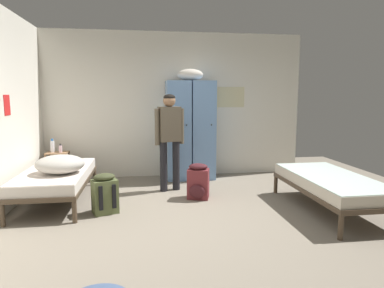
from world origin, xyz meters
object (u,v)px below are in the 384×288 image
(shelf_unit, at_px, (58,164))
(bed_right, at_px, (331,184))
(backpack_maroon, at_px, (198,182))
(locker_bank, at_px, (190,128))
(person_traveler, at_px, (170,133))
(water_bottle, at_px, (52,146))
(bed_left_rear, at_px, (56,177))
(lotion_bottle, at_px, (60,149))
(bedding_heap, at_px, (60,164))
(backpack_olive, at_px, (105,194))

(shelf_unit, distance_m, bed_right, 4.59)
(bed_right, relative_size, backpack_maroon, 3.45)
(locker_bank, height_order, bed_right, locker_bank)
(person_traveler, distance_m, water_bottle, 2.22)
(bed_left_rear, relative_size, person_traveler, 1.18)
(water_bottle, bearing_deg, bed_right, -26.92)
(person_traveler, xyz_separation_m, water_bottle, (-2.05, 0.79, -0.29))
(bed_left_rear, height_order, backpack_maroon, backpack_maroon)
(person_traveler, height_order, lotion_bottle, person_traveler)
(lotion_bottle, bearing_deg, bed_right, -27.10)
(shelf_unit, height_order, bed_left_rear, shelf_unit)
(shelf_unit, xyz_separation_m, backpack_maroon, (2.36, -1.29, -0.09))
(person_traveler, bearing_deg, bed_right, -32.11)
(locker_bank, relative_size, lotion_bottle, 13.26)
(bedding_heap, bearing_deg, locker_bank, 34.51)
(bedding_heap, height_order, water_bottle, water_bottle)
(shelf_unit, bearing_deg, lotion_bottle, -29.74)
(bed_left_rear, bearing_deg, lotion_bottle, 99.21)
(water_bottle, distance_m, lotion_bottle, 0.17)
(bed_right, distance_m, water_bottle, 4.68)
(bed_right, height_order, backpack_maroon, backpack_maroon)
(bedding_heap, bearing_deg, bed_left_rear, 116.52)
(shelf_unit, relative_size, water_bottle, 2.35)
(backpack_olive, bearing_deg, bed_left_rear, 141.97)
(locker_bank, xyz_separation_m, backpack_olive, (-1.42, -1.77, -0.71))
(bed_left_rear, bearing_deg, locker_bank, 28.40)
(bedding_heap, height_order, backpack_olive, bedding_heap)
(bed_right, relative_size, bedding_heap, 2.84)
(bed_left_rear, bearing_deg, shelf_unit, 102.26)
(lotion_bottle, bearing_deg, bedding_heap, -77.50)
(bed_right, bearing_deg, locker_bank, 127.97)
(backpack_olive, height_order, backpack_maroon, same)
(bed_left_rear, relative_size, bedding_heap, 2.84)
(bedding_heap, distance_m, water_bottle, 1.48)
(lotion_bottle, relative_size, backpack_maroon, 0.28)
(bed_left_rear, bearing_deg, backpack_olive, -38.03)
(water_bottle, bearing_deg, bedding_heap, -72.32)
(bedding_heap, bearing_deg, backpack_maroon, 2.76)
(backpack_olive, bearing_deg, shelf_unit, 120.02)
(person_traveler, relative_size, water_bottle, 6.60)
(water_bottle, height_order, backpack_olive, water_bottle)
(bedding_heap, distance_m, lotion_bottle, 1.38)
(shelf_unit, bearing_deg, locker_bank, 0.67)
(bedding_heap, xyz_separation_m, lotion_bottle, (-0.30, 1.35, 0.02))
(water_bottle, distance_m, backpack_maroon, 2.80)
(backpack_maroon, bearing_deg, water_bottle, 151.75)
(locker_bank, height_order, water_bottle, locker_bank)
(bed_left_rear, bearing_deg, water_bottle, 105.75)
(lotion_bottle, distance_m, backpack_maroon, 2.64)
(bedding_heap, xyz_separation_m, backpack_maroon, (1.99, 0.10, -0.36))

